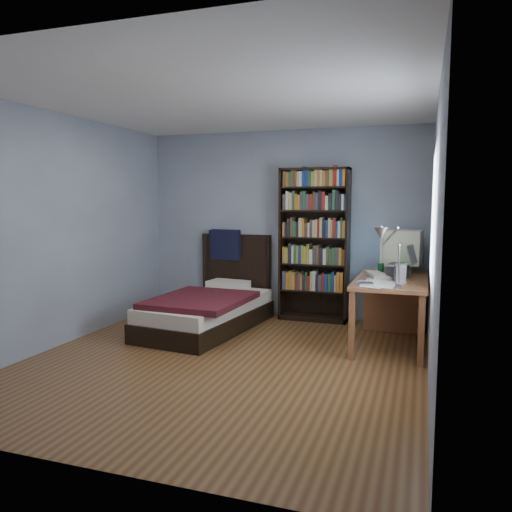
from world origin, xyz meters
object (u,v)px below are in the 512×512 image
at_px(desk, 394,298).
at_px(bookshelf, 314,245).
at_px(crt_monitor, 402,248).
at_px(speaker, 400,274).
at_px(laptop, 399,268).
at_px(desk_lamp, 384,240).
at_px(soda_can, 381,268).
at_px(bed, 210,307).
at_px(keyboard, 378,275).

height_order(desk, bookshelf, bookshelf).
xyz_separation_m(desk, crt_monitor, (0.07, 0.04, 0.60)).
distance_m(crt_monitor, speaker, 0.89).
xyz_separation_m(laptop, desk_lamp, (-0.09, -1.05, 0.39)).
distance_m(desk_lamp, soda_can, 1.35).
relative_size(desk, laptop, 4.50).
bearing_deg(bookshelf, desk, -15.46).
xyz_separation_m(crt_monitor, bookshelf, (-1.10, 0.25, -0.02)).
relative_size(laptop, bed, 0.17).
xyz_separation_m(crt_monitor, keyboard, (-0.22, -0.51, -0.27)).
height_order(bookshelf, bed, bookshelf).
xyz_separation_m(speaker, bookshelf, (-1.14, 1.12, 0.17)).
bearing_deg(desk_lamp, bookshelf, 119.48).
xyz_separation_m(speaker, bed, (-2.27, 0.32, -0.57)).
bearing_deg(bookshelf, speaker, -44.54).
relative_size(desk, desk_lamp, 2.64).
distance_m(keyboard, speaker, 0.44).
bearing_deg(speaker, bed, 159.78).
bearing_deg(crt_monitor, desk, -152.42).
bearing_deg(laptop, soda_can, 135.25).
bearing_deg(keyboard, crt_monitor, 49.01).
height_order(desk, laptop, laptop).
xyz_separation_m(crt_monitor, soda_can, (-0.21, -0.28, -0.22)).
distance_m(keyboard, bed, 2.07).
xyz_separation_m(desk, laptop, (0.08, -0.45, 0.42)).
bearing_deg(desk, bed, -166.69).
bearing_deg(crt_monitor, laptop, -89.41).
distance_m(laptop, speaker, 0.38).
height_order(laptop, desk_lamp, desk_lamp).
relative_size(crt_monitor, bed, 0.24).
bearing_deg(bookshelf, desk_lamp, -60.52).
xyz_separation_m(laptop, soda_can, (-0.22, 0.21, -0.04)).
xyz_separation_m(crt_monitor, speaker, (0.03, -0.87, -0.19)).
height_order(desk, desk_lamp, desk_lamp).
xyz_separation_m(desk, soda_can, (-0.14, -0.24, 0.38)).
height_order(crt_monitor, soda_can, crt_monitor).
distance_m(laptop, desk_lamp, 1.13).
relative_size(desk, soda_can, 12.80).
bearing_deg(bed, keyboard, 1.01).
relative_size(laptop, bookshelf, 0.18).
bearing_deg(laptop, bed, -178.53).
distance_m(speaker, bed, 2.36).
distance_m(desk, bookshelf, 1.22).
height_order(speaker, soda_can, speaker).
bearing_deg(bed, speaker, -8.01).
bearing_deg(speaker, bookshelf, 123.25).
relative_size(desk_lamp, bed, 0.30).
height_order(desk, bed, bed).
distance_m(desk, desk_lamp, 1.71).
bearing_deg(soda_can, keyboard, -92.57).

